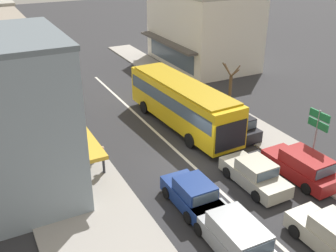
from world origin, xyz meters
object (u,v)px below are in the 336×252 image
Objects in this scene: city_bus at (182,101)px; pedestrian_with_handbag_near at (103,157)px; parked_hatchback_kerb_third at (197,99)px; parked_hatchback_kerb_second at (236,126)px; sedan_queue_gap_filler at (255,174)px; wagon_queue_far_back at (234,236)px; parked_wagon_kerb_front at (302,166)px; traffic_light_downstreet at (52,53)px; pedestrian_browsing_midblock at (92,148)px; street_tree_right at (230,91)px; directional_road_sign at (318,125)px; hatchback_adjacent_lane_lead at (331,235)px; hatchback_behind_bus_mid at (192,194)px.

city_bus is 6.73× the size of pedestrian_with_handbag_near.
parked_hatchback_kerb_third is at bearing 42.39° from city_bus.
sedan_queue_gap_filler is at bearing -116.33° from parked_hatchback_kerb_second.
wagon_queue_far_back and parked_wagon_kerb_front have the same top height.
traffic_light_downstreet is 15.67m from pedestrian_browsing_midblock.
parked_hatchback_kerb_second is (2.60, 5.26, 0.05)m from sedan_queue_gap_filler.
parked_hatchback_kerb_third is at bearing 64.75° from wagon_queue_far_back.
directional_road_sign is at bearing -90.67° from street_tree_right.
parked_hatchback_kerb_second is at bearing -62.98° from traffic_light_downstreet.
parked_wagon_kerb_front is 1.22× the size of parked_hatchback_kerb_second.
street_tree_right reaches higher than sedan_queue_gap_filler.
traffic_light_downstreet is at bearing 104.88° from sedan_queue_gap_filler.
hatchback_adjacent_lane_lead is 4.12m from wagon_queue_far_back.
hatchback_behind_bus_mid is 6.98m from pedestrian_browsing_midblock.
hatchback_behind_bus_mid is at bearing -63.53° from pedestrian_browsing_midblock.
sedan_queue_gap_filler is 22.52m from traffic_light_downstreet.
parked_hatchback_kerb_second is 5.47m from parked_hatchback_kerb_third.
parked_hatchback_kerb_third is at bearing 58.02° from hatchback_behind_bus_mid.
pedestrian_with_handbag_near reaches higher than hatchback_behind_bus_mid.
parked_hatchback_kerb_second is at bearing -50.80° from city_bus.
parked_wagon_kerb_front reaches higher than sedan_queue_gap_filler.
city_bus is 4.06m from parked_hatchback_kerb_second.
pedestrian_browsing_midblock is (-7.04, 6.15, 0.40)m from sedan_queue_gap_filler.
traffic_light_downstreet is at bearing 117.02° from parked_hatchback_kerb_second.
traffic_light_downstreet is at bearing 128.16° from parked_hatchback_kerb_third.
directional_road_sign reaches higher than pedestrian_with_handbag_near.
pedestrian_browsing_midblock is (-11.16, 6.20, -1.64)m from directional_road_sign.
hatchback_adjacent_lane_lead is (-0.18, -5.30, 0.05)m from sedan_queue_gap_filler.
traffic_light_downstreet is (-8.50, 22.31, 2.11)m from parked_wagon_kerb_front.
traffic_light_downstreet is at bearing 113.80° from city_bus.
parked_wagon_kerb_front is (2.60, -8.93, -1.14)m from city_bus.
pedestrian_browsing_midblock is at bearing -168.97° from street_tree_right.
street_tree_right is (0.10, 8.39, -0.77)m from directional_road_sign.
hatchback_adjacent_lane_lead is 16.32m from parked_hatchback_kerb_third.
parked_hatchback_kerb_third is 0.89× the size of traffic_light_downstreet.
parked_hatchback_kerb_second is 9.69m from pedestrian_browsing_midblock.
hatchback_behind_bus_mid is at bearing -134.00° from street_tree_right.
street_tree_right is (1.48, 8.99, 1.19)m from parked_wagon_kerb_front.
pedestrian_with_handbag_near is (-2.90, 4.88, 0.36)m from hatchback_behind_bus_mid.
hatchback_adjacent_lane_lead and parked_hatchback_kerb_second have the same top height.
directional_road_sign reaches higher than parked_hatchback_kerb_second.
sedan_queue_gap_filler is at bearing -75.12° from traffic_light_downstreet.
city_bus is 2.61× the size of street_tree_right.
parked_wagon_kerb_front is 23.96m from traffic_light_downstreet.
sedan_queue_gap_filler is at bearing 88.07° from hatchback_adjacent_lane_lead.
pedestrian_with_handbag_near is (-9.43, -0.48, 0.36)m from parked_hatchback_kerb_second.
city_bus is 3.05× the size of directional_road_sign.
hatchback_adjacent_lane_lead is 2.28× the size of pedestrian_with_handbag_near.
street_tree_right is (4.08, 0.06, 0.05)m from city_bus.
sedan_queue_gap_filler is 3.93m from hatchback_behind_bus_mid.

